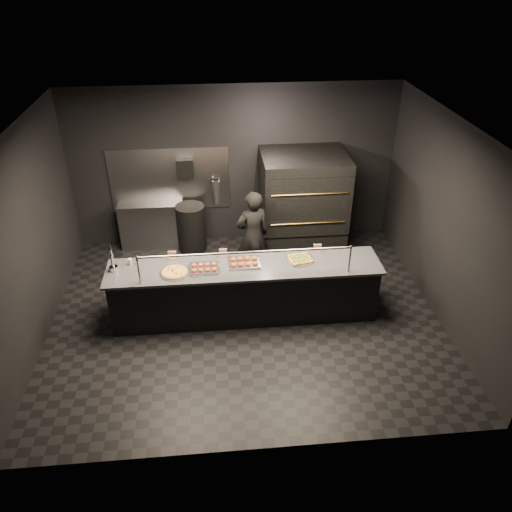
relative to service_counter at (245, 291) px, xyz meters
name	(u,v)px	position (x,y,z in m)	size (l,w,h in m)	color
room	(242,231)	(-0.02, 0.05, 1.03)	(6.04, 6.00, 3.00)	black
service_counter	(245,291)	(0.00, 0.00, 0.00)	(4.10, 0.78, 1.37)	black
pizza_oven	(302,204)	(1.20, 1.90, 0.50)	(1.50, 1.23, 1.91)	black
prep_shelf	(152,225)	(-1.60, 2.32, -0.01)	(1.20, 0.35, 0.90)	#99999E
towel_dispenser	(185,168)	(-0.90, 2.39, 1.09)	(0.30, 0.20, 0.35)	black
fire_extinguisher	(216,191)	(-0.35, 2.40, 0.60)	(0.14, 0.14, 0.51)	#B2B2B7
beer_tap	(113,263)	(-1.92, 0.06, 0.60)	(0.13, 0.18, 0.49)	silver
round_pizza	(175,272)	(-1.03, -0.09, 0.47)	(0.44, 0.44, 0.03)	silver
slider_tray_a	(204,268)	(-0.60, -0.04, 0.48)	(0.50, 0.41, 0.07)	silver
slider_tray_b	(244,262)	(0.00, 0.06, 0.48)	(0.49, 0.37, 0.07)	silver
square_pizza	(300,259)	(0.85, 0.09, 0.47)	(0.43, 0.43, 0.05)	silver
condiment_jar	(132,262)	(-1.67, 0.20, 0.50)	(0.15, 0.06, 0.10)	silver
tent_cards	(238,252)	(-0.08, 0.28, 0.53)	(2.35, 0.04, 0.15)	white
trash_bin	(191,228)	(-0.86, 2.14, -0.01)	(0.54, 0.54, 0.90)	black
worker	(252,235)	(0.21, 1.11, 0.34)	(0.59, 0.39, 1.61)	black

